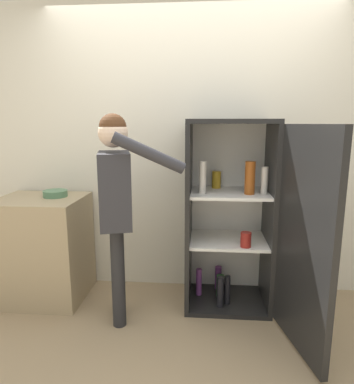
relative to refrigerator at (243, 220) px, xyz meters
The scene contains 6 objects.
ground_plane 1.04m from the refrigerator, 128.44° to the right, with size 12.00×12.00×0.00m, color tan.
wall_back 0.80m from the refrigerator, 135.37° to the left, with size 7.00×0.06×2.55m.
refrigerator is the anchor object (origin of this frame).
person 1.02m from the refrigerator, 165.96° to the right, with size 0.69×0.51×1.59m.
counter 1.74m from the refrigerator, behind, with size 0.72×0.62×0.90m.
bowl 1.60m from the refrigerator, behind, with size 0.20×0.20×0.05m.
Camera 1 is at (0.13, -2.10, 1.52)m, focal length 32.00 mm.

